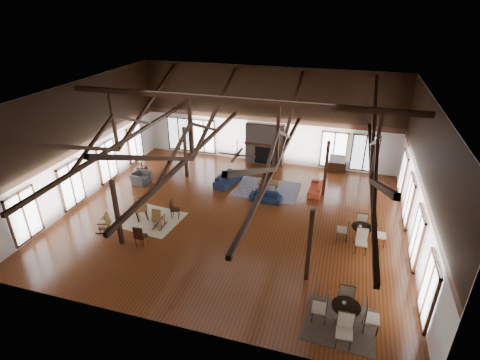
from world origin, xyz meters
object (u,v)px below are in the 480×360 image
(sofa_navy_left, at_px, (228,179))
(tv_console, at_px, (336,167))
(cafe_table_far, at_px, (361,231))
(sofa_orange, at_px, (316,188))
(cafe_table_near, at_px, (345,312))
(coffee_table, at_px, (268,183))
(sofa_navy_front, at_px, (266,197))
(armchair, at_px, (140,178))

(sofa_navy_left, height_order, tv_console, sofa_navy_left)
(cafe_table_far, bearing_deg, sofa_orange, 120.24)
(cafe_table_near, bearing_deg, tv_console, 94.69)
(cafe_table_near, xyz_separation_m, tv_console, (-0.99, 12.12, -0.28))
(sofa_navy_left, distance_m, tv_console, 6.79)
(cafe_table_near, bearing_deg, coffee_table, 117.31)
(sofa_navy_front, height_order, tv_console, tv_console)
(sofa_orange, bearing_deg, sofa_navy_front, -52.22)
(sofa_orange, bearing_deg, cafe_table_near, 13.69)
(coffee_table, relative_size, cafe_table_far, 0.58)
(cafe_table_near, distance_m, cafe_table_far, 4.96)
(coffee_table, xyz_separation_m, tv_console, (3.47, 3.48, -0.08))
(sofa_navy_front, relative_size, sofa_orange, 0.97)
(sofa_navy_front, distance_m, cafe_table_near, 8.45)
(sofa_navy_left, height_order, cafe_table_near, cafe_table_near)
(sofa_navy_left, relative_size, sofa_orange, 1.18)
(cafe_table_near, bearing_deg, sofa_navy_left, 128.29)
(armchair, relative_size, tv_console, 0.88)
(cafe_table_near, bearing_deg, sofa_orange, 101.91)
(sofa_orange, bearing_deg, armchair, -78.13)
(armchair, bearing_deg, tv_console, -61.92)
(sofa_navy_front, distance_m, coffee_table, 1.39)
(armchair, bearing_deg, cafe_table_near, -118.43)
(cafe_table_near, distance_m, tv_console, 12.17)
(sofa_orange, bearing_deg, coffee_table, -80.02)
(sofa_navy_left, xyz_separation_m, sofa_orange, (4.90, 0.40, -0.05))
(armchair, distance_m, cafe_table_near, 13.73)
(sofa_navy_left, distance_m, coffee_table, 2.34)
(sofa_navy_front, bearing_deg, coffee_table, 99.02)
(sofa_navy_front, bearing_deg, armchair, -177.97)
(cafe_table_far, bearing_deg, armchair, 169.03)
(sofa_orange, height_order, coffee_table, sofa_orange)
(coffee_table, relative_size, tv_console, 1.04)
(sofa_navy_front, distance_m, tv_console, 5.87)
(cafe_table_far, relative_size, tv_console, 1.81)
(armchair, bearing_deg, sofa_navy_left, -70.97)
(sofa_navy_front, relative_size, coffee_table, 1.40)
(sofa_navy_front, xyz_separation_m, sofa_navy_left, (-2.50, 1.34, 0.05))
(sofa_navy_front, height_order, cafe_table_near, cafe_table_near)
(armchair, distance_m, cafe_table_far, 12.34)
(sofa_orange, relative_size, cafe_table_near, 0.80)
(sofa_navy_front, height_order, coffee_table, sofa_navy_front)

